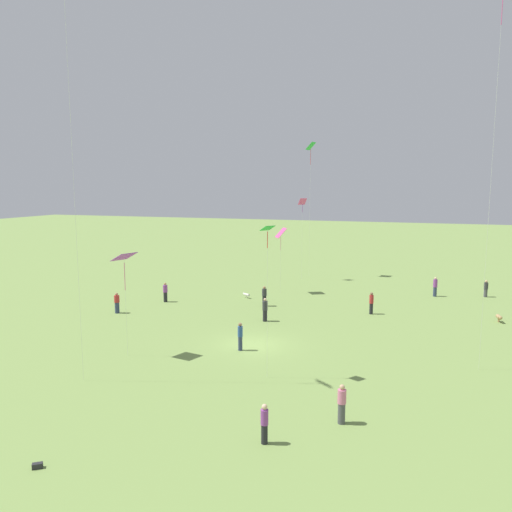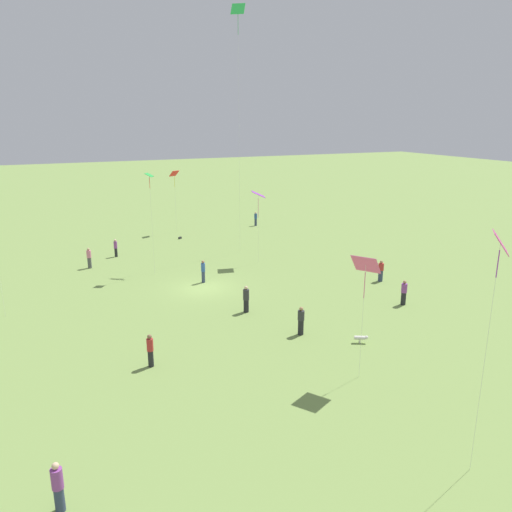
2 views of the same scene
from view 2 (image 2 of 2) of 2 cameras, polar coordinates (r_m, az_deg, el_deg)
ground_plane at (r=39.19m, az=-5.99°, el=-3.64°), size 240.00×240.00×0.00m
person_0 at (r=49.18m, az=-15.75°, el=0.91°), size 0.34×0.34×1.73m
person_1 at (r=27.48m, az=-11.99°, el=-10.50°), size 0.48×0.48×1.84m
person_2 at (r=19.51m, az=-21.69°, el=-23.33°), size 0.48×0.48×1.90m
person_4 at (r=61.04m, az=-0.04°, el=4.29°), size 0.45×0.45×1.73m
person_5 at (r=46.17m, az=-18.53°, el=-0.22°), size 0.43×0.43×1.83m
person_6 at (r=34.00m, az=-1.14°, el=-4.96°), size 0.58×0.58×1.87m
person_7 at (r=30.73m, az=5.16°, el=-7.40°), size 0.58×0.58×1.80m
person_8 at (r=36.83m, az=16.55°, el=-4.04°), size 0.55×0.55×1.80m
person_9 at (r=40.18m, az=-6.06°, el=-1.74°), size 0.41×0.41×1.84m
person_10 at (r=41.54m, az=14.07°, el=-1.68°), size 0.59×0.59×1.74m
kite_1 at (r=18.45m, az=26.06°, el=0.45°), size 0.99×0.99×9.23m
kite_3 at (r=41.58m, az=-12.07°, el=8.39°), size 0.86×0.85×8.51m
kite_4 at (r=24.59m, az=12.43°, el=-1.19°), size 1.55×1.44×6.50m
kite_5 at (r=48.35m, az=-2.07°, el=25.31°), size 1.28×1.39×22.46m
kite_6 at (r=44.24m, az=0.26°, el=6.90°), size 1.56×1.50×6.58m
kite_8 at (r=57.60m, az=-9.33°, el=9.11°), size 1.08×1.20×7.07m
dog_1 at (r=30.38m, az=11.92°, el=-9.14°), size 0.55×0.80×0.47m
picnic_bag_0 at (r=55.20m, az=-8.68°, el=2.07°), size 0.38×0.42×0.21m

